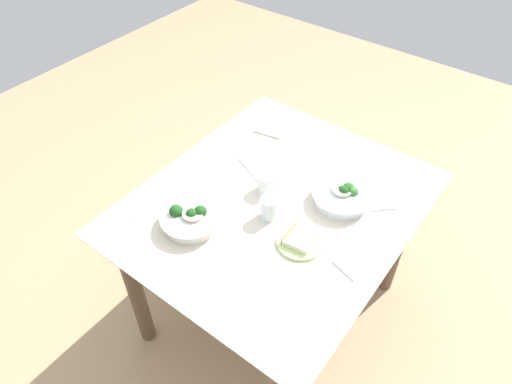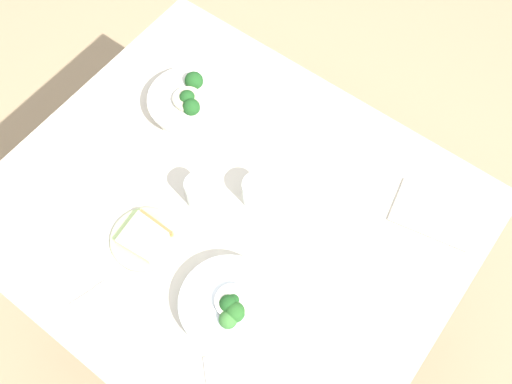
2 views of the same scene
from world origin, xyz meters
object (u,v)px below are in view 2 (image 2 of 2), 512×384
broccoli_bowl_near (189,101)px  napkin_folded_upper (434,214)px  bread_side_plate (145,238)px  table_knife_right (297,176)px  fork_by_far_bowl (208,381)px  water_glass_side (199,192)px  water_glass_center (257,192)px  broccoli_bowl_far (229,305)px  fork_by_near_bowl (90,293)px  table_knife_left (228,63)px

broccoli_bowl_near → napkin_folded_upper: (-0.73, -0.12, -0.03)m
bread_side_plate → napkin_folded_upper: 0.75m
broccoli_bowl_near → table_knife_right: size_ratio=1.11×
broccoli_bowl_near → fork_by_far_bowl: broccoli_bowl_near is taller
bread_side_plate → water_glass_side: water_glass_side is taller
water_glass_center → napkin_folded_upper: water_glass_center is taller
broccoli_bowl_far → bread_side_plate: size_ratio=1.34×
water_glass_center → table_knife_right: bearing=-111.1°
fork_by_far_bowl → fork_by_near_bowl: 0.36m
table_knife_right → table_knife_left: bearing=-93.1°
table_knife_right → fork_by_near_bowl: bearing=2.4°
fork_by_far_bowl → table_knife_left: size_ratio=0.41×
broccoli_bowl_near → table_knife_left: bearing=-85.9°
bread_side_plate → water_glass_center: 0.31m
water_glass_center → water_glass_side: (0.12, 0.09, 0.01)m
water_glass_center → water_glass_side: size_ratio=0.85×
table_knife_left → table_knife_right: size_ratio=0.90×
water_glass_center → fork_by_near_bowl: (0.17, 0.45, -0.04)m
fork_by_far_bowl → water_glass_center: bearing=156.9°
broccoli_bowl_near → water_glass_center: size_ratio=2.93×
table_knife_left → broccoli_bowl_far: bearing=-45.2°
bread_side_plate → table_knife_right: bread_side_plate is taller
bread_side_plate → fork_by_near_bowl: bearing=85.6°
water_glass_center → table_knife_right: 0.13m
table_knife_left → napkin_folded_upper: 0.74m
water_glass_side → napkin_folded_upper: size_ratio=0.44×
bread_side_plate → broccoli_bowl_near: bearing=-65.6°
bread_side_plate → table_knife_right: bearing=-117.7°
napkin_folded_upper → table_knife_right: bearing=18.8°
broccoli_bowl_far → water_glass_center: 0.31m
table_knife_right → bread_side_plate: bearing=-4.6°
napkin_folded_upper → bread_side_plate: bearing=42.3°
water_glass_side → table_knife_left: bearing=-60.9°
broccoli_bowl_near → water_glass_side: bearing=135.0°
broccoli_bowl_far → broccoli_bowl_near: bearing=-41.0°
water_glass_side → fork_by_far_bowl: size_ratio=1.22×
broccoli_bowl_far → fork_by_near_bowl: (0.30, 0.18, -0.03)m
broccoli_bowl_far → fork_by_far_bowl: broccoli_bowl_far is taller
water_glass_center → fork_by_far_bowl: 0.48m
water_glass_side → table_knife_left: water_glass_side is taller
fork_by_far_bowl → fork_by_near_bowl: bearing=-134.2°
table_knife_left → napkin_folded_upper: bearing=0.8°
broccoli_bowl_far → bread_side_plate: (0.28, -0.01, -0.02)m
fork_by_near_bowl → table_knife_left: size_ratio=0.54×
broccoli_bowl_far → water_glass_side: size_ratio=2.55×
broccoli_bowl_far → fork_by_near_bowl: size_ratio=2.32×
broccoli_bowl_far → napkin_folded_upper: size_ratio=1.12×
bread_side_plate → fork_by_near_bowl: (0.01, 0.19, -0.01)m
broccoli_bowl_near → bread_side_plate: size_ratio=1.31×
bread_side_plate → water_glass_center: size_ratio=2.24×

